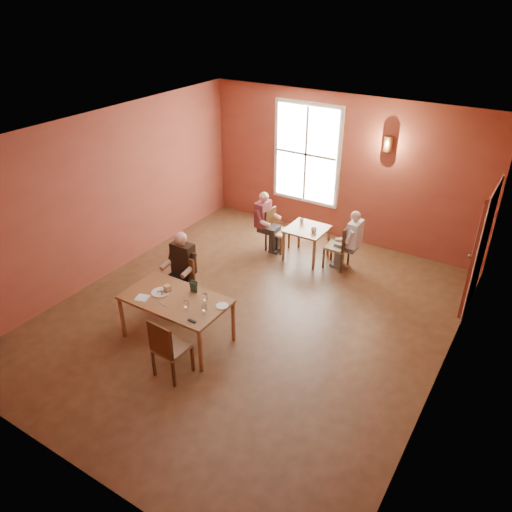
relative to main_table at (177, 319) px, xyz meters
The scene contains 30 objects.
ground 1.29m from the main_table, 59.38° to the left, with size 6.00×7.00×0.01m, color brown.
wall_back 4.74m from the main_table, 82.17° to the left, with size 6.00×0.04×3.00m, color brown.
wall_front 2.76m from the main_table, 75.60° to the right, with size 6.00×0.04×3.00m, color brown.
wall_left 2.83m from the main_table, 155.95° to the left, with size 0.04×7.00×3.00m, color brown.
wall_right 3.94m from the main_table, 16.28° to the left, with size 0.04×7.00×3.00m, color brown.
ceiling 2.90m from the main_table, 59.38° to the left, with size 6.00×7.00×0.04m, color white.
window 4.70m from the main_table, 92.20° to the left, with size 1.36×0.10×1.96m, color white.
door 4.95m from the main_table, 43.28° to the left, with size 0.12×1.04×2.10m, color maroon.
wall_sconce 5.06m from the main_table, 71.10° to the left, with size 0.16×0.16×0.28m, color brown.
main_table is the anchor object (origin of this frame).
chair_diner_main 0.82m from the main_table, 127.57° to the left, with size 0.40×0.40×0.90m, color brown, non-canonical shape.
diner_main 0.84m from the main_table, 128.88° to the left, with size 0.50×0.50×1.26m, color #3C2620, non-canonical shape.
chair_empty 0.79m from the main_table, 55.00° to the right, with size 0.42×0.42×0.95m, color #3D1E0E, non-canonical shape.
plate_food 0.48m from the main_table, behind, with size 0.29×0.29×0.04m, color white.
sandwich 0.47m from the main_table, 163.28° to the left, with size 0.09×0.08×0.11m, color tan.
goblet_a 0.67m from the main_table, 14.19° to the left, with size 0.07×0.07×0.18m, color white, non-canonical shape.
goblet_b 0.78m from the main_table, ahead, with size 0.07×0.07×0.18m, color silver, non-canonical shape.
goblet_c 0.61m from the main_table, 25.05° to the right, with size 0.07×0.07×0.18m, color white, non-canonical shape.
menu_stand 0.56m from the main_table, 64.31° to the left, with size 0.11×0.06×0.19m, color #233D2B.
knife 0.44m from the main_table, 100.65° to the right, with size 0.21×0.02×0.00m, color silver.
napkin 0.62m from the main_table, 148.93° to the right, with size 0.18×0.18×0.01m, color white.
side_plate 0.83m from the main_table, 15.51° to the left, with size 0.18×0.18×0.01m, color silver.
sunglasses 0.75m from the main_table, 29.49° to the right, with size 0.13×0.04×0.02m, color black.
second_table 3.37m from the main_table, 81.45° to the left, with size 0.74×0.74×0.65m, color brown, non-canonical shape.
chair_diner_white 3.52m from the main_table, 70.94° to the left, with size 0.40×0.40×0.90m, color #4D2C16, non-canonical shape.
diner_white 3.54m from the main_table, 70.48° to the left, with size 0.46×0.46×1.16m, color silver, non-canonical shape.
chair_diner_maroon 3.33m from the main_table, 92.56° to the left, with size 0.38×0.38×0.86m, color #5C3018, non-canonical shape.
diner_maroon 3.34m from the main_table, 93.08° to the left, with size 0.47×0.47×1.18m, color maroon, non-canonical shape.
cup_a 3.32m from the main_table, 77.98° to the left, with size 0.11×0.11×0.09m, color silver.
cup_b 3.52m from the main_table, 85.10° to the left, with size 0.10×0.10×0.09m, color white.
Camera 1 is at (3.65, -5.64, 4.89)m, focal length 35.00 mm.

